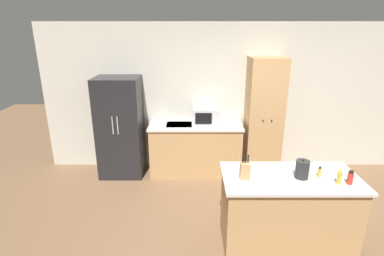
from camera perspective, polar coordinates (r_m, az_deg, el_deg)
ground_plane at (r=3.97m, az=14.96°, el=-21.33°), size 14.00×14.00×0.00m
wall_back at (r=5.47m, az=10.12°, el=5.62°), size 7.20×0.06×2.60m
refrigerator at (r=5.32m, az=-13.44°, el=0.16°), size 0.74×0.65×1.73m
back_counter at (r=5.34m, az=0.68°, el=-3.94°), size 1.61×0.64×0.91m
pantry_cabinet at (r=5.31m, az=13.48°, el=1.92°), size 0.59×0.57×2.05m
kitchen_island at (r=3.83m, az=17.61°, el=-14.76°), size 1.54×0.78×0.91m
microwave at (r=5.22m, az=2.77°, el=2.43°), size 0.47×0.39×0.28m
knife_block at (r=3.39m, az=10.10°, el=-7.97°), size 0.11×0.09×0.29m
spice_bottle_tall_dark at (r=3.69m, az=23.15°, el=-7.74°), size 0.04×0.04×0.12m
spice_bottle_short_red at (r=3.61m, az=26.28°, el=-8.38°), size 0.05×0.05×0.17m
spice_bottle_amber_oil at (r=3.67m, az=27.96°, el=-8.38°), size 0.06×0.06×0.16m
kettle at (r=3.58m, az=20.29°, el=-7.39°), size 0.15×0.15×0.23m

